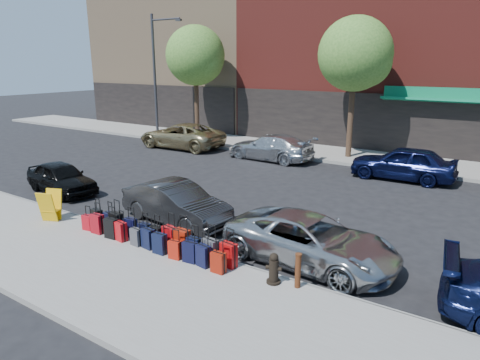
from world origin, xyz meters
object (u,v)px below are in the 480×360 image
Objects in this scene: tree_center at (358,56)px; car_far_0 at (181,136)px; streetlight at (157,69)px; display_rack at (50,206)px; car_far_1 at (271,147)px; car_near_0 at (61,178)px; car_far_2 at (403,163)px; fire_hydrant at (274,269)px; bollard at (298,270)px; tree_left at (197,57)px; car_near_1 at (176,203)px; car_near_2 at (311,240)px; suitcase_front_5 at (156,236)px.

tree_center is 1.33× the size of car_far_0.
streetlight is 16.96m from display_rack.
car_far_1 is at bearing -145.39° from tree_center.
car_far_2 is at bearing -41.55° from car_near_0.
fire_hydrant is 13.68m from car_far_1.
bollard is (0.56, 0.12, 0.08)m from fire_hydrant.
bollard is 11.51m from car_far_2.
tree_left is 20.71m from bollard.
car_near_1 is at bearing -28.99° from car_far_2.
car_far_1 is at bearing -15.23° from car_near_0.
tree_left is 19.36m from car_near_2.
fire_hydrant is 0.17× the size of car_far_2.
car_near_2 is (8.18, 2.08, -0.00)m from display_rack.
suitcase_front_5 is 0.24× the size of car_near_0.
car_near_2 is at bearing 104.32° from bollard.
tree_left is 3.11m from streetlight.
fire_hydrant is 11.07m from car_near_0.
car_near_0 is 0.79× the size of car_near_2.
streetlight is at bearing 127.54° from fire_hydrant.
car_far_1 is at bearing 121.91° from bollard.
display_rack is (-4.24, -0.44, 0.21)m from suitcase_front_5.
tree_left is at bearing -106.89° from car_far_1.
car_near_1 is at bearing 90.46° from car_near_2.
tree_left is at bearing 51.68° from car_near_2.
streetlight is at bearing -166.61° from tree_left.
car_near_1 reaches higher than suitcase_front_5.
suitcase_front_5 reaches higher than fire_hydrant.
tree_center is at bearing 102.21° from car_far_0.
suitcase_front_5 is (-0.61, -14.31, -4.98)m from tree_center.
car_far_0 is (-4.99, 12.20, 0.12)m from display_rack.
tree_left is 8.73m from car_far_1.
car_near_2 is (13.84, -12.68, -4.77)m from tree_left.
car_near_0 is 0.67× the size of car_far_0.
suitcase_front_5 is at bearing -46.69° from streetlight.
tree_center is at bearing 89.46° from fire_hydrant.
tree_center is 11.18m from car_far_0.
car_near_1 is at bearing 37.70° from car_far_0.
tree_left is 14.85m from car_far_2.
car_near_2 is at bearing 71.69° from fire_hydrant.
streetlight is 8.99× the size of suitcase_front_5.
car_near_1 is (6.12, 0.02, 0.04)m from car_near_0.
car_near_0 is (-7.71, -12.38, -4.79)m from tree_center.
car_near_0 is 0.82× the size of car_far_2.
car_near_1 is (3.26, 2.40, 0.02)m from display_rack.
tree_center is 1.57× the size of car_near_2.
car_far_1 is (-2.01, 9.88, 0.03)m from car_near_1.
car_near_2 is (11.04, -0.29, 0.02)m from car_near_0.
streetlight is 10.77m from car_far_1.
car_far_1 reaches higher than car_near_2.
car_near_0 is (2.79, -12.38, -4.79)m from tree_left.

